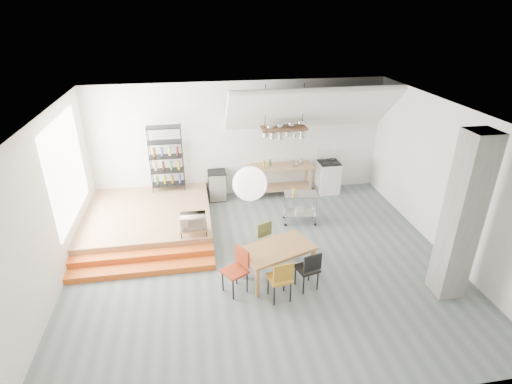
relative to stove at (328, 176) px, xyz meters
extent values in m
plane|color=slate|center=(-2.50, -3.16, -0.48)|extent=(8.00, 8.00, 0.00)
cube|color=silver|center=(-2.50, 0.34, 1.12)|extent=(8.00, 0.04, 3.20)
cube|color=silver|center=(-6.50, -3.16, 1.12)|extent=(0.04, 7.00, 3.20)
cube|color=silver|center=(1.50, -3.16, 1.12)|extent=(0.04, 7.00, 3.20)
cube|color=white|center=(-2.50, -3.16, 2.72)|extent=(8.00, 7.00, 0.02)
cube|color=white|center=(-0.70, -0.26, 2.07)|extent=(4.40, 1.44, 1.32)
cube|color=white|center=(-6.48, -1.66, 1.32)|extent=(0.02, 2.50, 2.20)
cube|color=#9F734F|center=(-5.00, -1.16, -0.28)|extent=(3.00, 3.00, 0.40)
cube|color=#CA5417|center=(-5.00, -3.11, -0.41)|extent=(3.00, 0.35, 0.13)
cube|color=#CA5417|center=(-5.00, -2.76, -0.35)|extent=(3.00, 0.35, 0.27)
cube|color=slate|center=(0.80, -4.66, 1.12)|extent=(0.50, 0.50, 3.20)
cube|color=#9F734F|center=(-1.40, -0.01, 0.40)|extent=(1.80, 0.60, 0.06)
cube|color=#9F734F|center=(-1.40, -0.01, -0.23)|extent=(1.70, 0.55, 0.04)
cube|color=#9F734F|center=(-0.58, 0.21, -0.05)|extent=(0.06, 0.06, 0.86)
cube|color=#9F734F|center=(-2.22, 0.21, -0.05)|extent=(0.06, 0.06, 0.86)
cube|color=#9F734F|center=(-0.58, -0.23, -0.05)|extent=(0.06, 0.06, 0.86)
cube|color=#9F734F|center=(-2.22, -0.23, -0.05)|extent=(0.06, 0.06, 0.86)
cube|color=white|center=(0.00, -0.01, -0.03)|extent=(0.60, 0.60, 0.90)
cube|color=black|center=(0.00, -0.01, 0.44)|extent=(0.58, 0.58, 0.03)
cube|color=white|center=(0.00, 0.27, 0.57)|extent=(0.60, 0.05, 0.25)
cylinder|color=black|center=(0.14, 0.13, 0.46)|extent=(0.18, 0.18, 0.02)
cylinder|color=black|center=(-0.14, 0.13, 0.46)|extent=(0.18, 0.18, 0.02)
cylinder|color=black|center=(0.14, -0.15, 0.46)|extent=(0.18, 0.18, 0.02)
cylinder|color=black|center=(-0.14, -0.15, 0.46)|extent=(0.18, 0.18, 0.02)
cube|color=#432C1B|center=(-1.40, -0.21, 1.57)|extent=(1.20, 0.50, 0.05)
cylinder|color=black|center=(-1.90, -0.21, 2.14)|extent=(0.02, 0.02, 1.15)
cylinder|color=black|center=(-0.90, -0.21, 2.14)|extent=(0.02, 0.02, 1.15)
cylinder|color=silver|center=(-1.90, -0.26, 1.43)|extent=(0.16, 0.16, 0.12)
cylinder|color=silver|center=(-1.70, -0.26, 1.41)|extent=(0.20, 0.20, 0.16)
cylinder|color=silver|center=(-1.50, -0.26, 1.39)|extent=(0.16, 0.16, 0.20)
cylinder|color=silver|center=(-1.30, -0.26, 1.43)|extent=(0.20, 0.20, 0.12)
cylinder|color=silver|center=(-1.10, -0.26, 1.41)|extent=(0.16, 0.16, 0.16)
cylinder|color=silver|center=(-0.90, -0.26, 1.39)|extent=(0.20, 0.20, 0.20)
cylinder|color=black|center=(-4.08, 0.22, 0.82)|extent=(0.02, 0.02, 1.80)
cylinder|color=black|center=(-4.92, 0.22, 0.82)|extent=(0.02, 0.02, 1.80)
cylinder|color=black|center=(-4.08, -0.14, 0.82)|extent=(0.02, 0.02, 1.80)
cylinder|color=black|center=(-4.92, -0.14, 0.82)|extent=(0.02, 0.02, 1.80)
cube|color=black|center=(-4.50, 0.04, 0.07)|extent=(0.88, 0.38, 0.02)
cube|color=black|center=(-4.50, 0.04, 0.47)|extent=(0.88, 0.38, 0.02)
cube|color=black|center=(-4.50, 0.04, 0.87)|extent=(0.88, 0.38, 0.02)
cube|color=black|center=(-4.50, 0.04, 1.27)|extent=(0.88, 0.38, 0.02)
cube|color=black|center=(-4.50, 0.04, 1.67)|extent=(0.88, 0.38, 0.03)
cylinder|color=#3A752F|center=(-4.50, 0.04, 0.21)|extent=(0.07, 0.07, 0.24)
cylinder|color=olive|center=(-4.50, 0.04, 0.61)|extent=(0.07, 0.07, 0.24)
cylinder|color=brown|center=(-4.50, 0.04, 1.01)|extent=(0.07, 0.07, 0.24)
cube|color=#9F734F|center=(-3.90, -2.41, 0.07)|extent=(0.60, 0.40, 0.03)
cylinder|color=black|center=(-3.63, -2.24, -0.01)|extent=(0.02, 0.02, 0.13)
cylinder|color=black|center=(-4.17, -2.24, -0.01)|extent=(0.02, 0.02, 0.13)
cylinder|color=black|center=(-3.63, -2.58, -0.01)|extent=(0.02, 0.02, 0.13)
cylinder|color=black|center=(-4.17, -2.58, -0.01)|extent=(0.02, 0.02, 0.13)
sphere|color=white|center=(-2.86, -3.89, 1.72)|extent=(0.60, 0.60, 0.60)
cube|color=olive|center=(-2.30, -3.68, 0.17)|extent=(1.63, 1.26, 0.05)
cube|color=olive|center=(-1.82, -3.13, -0.17)|extent=(0.08, 0.08, 0.63)
cube|color=olive|center=(-3.03, -3.59, -0.17)|extent=(0.08, 0.08, 0.63)
cube|color=olive|center=(-1.58, -3.77, -0.17)|extent=(0.08, 0.08, 0.63)
cube|color=olive|center=(-2.79, -4.23, -0.17)|extent=(0.08, 0.08, 0.63)
cube|color=#A6721C|center=(-2.39, -4.34, -0.03)|extent=(0.46, 0.46, 0.04)
cube|color=#A6721C|center=(-2.36, -4.51, 0.22)|extent=(0.38, 0.10, 0.35)
cylinder|color=black|center=(-2.52, -4.52, -0.26)|extent=(0.03, 0.03, 0.44)
cylinder|color=black|center=(-2.21, -4.47, -0.26)|extent=(0.03, 0.03, 0.44)
cylinder|color=black|center=(-2.57, -4.20, -0.26)|extent=(0.03, 0.03, 0.44)
cylinder|color=black|center=(-2.26, -4.15, -0.26)|extent=(0.03, 0.03, 0.44)
cube|color=black|center=(-1.80, -4.11, -0.04)|extent=(0.48, 0.48, 0.04)
cube|color=black|center=(-1.76, -4.28, 0.20)|extent=(0.37, 0.14, 0.34)
cylinder|color=black|center=(-1.91, -4.31, -0.27)|extent=(0.03, 0.03, 0.43)
cylinder|color=black|center=(-1.61, -4.22, -0.27)|extent=(0.03, 0.03, 0.43)
cylinder|color=black|center=(-1.99, -4.01, -0.27)|extent=(0.03, 0.03, 0.43)
cylinder|color=black|center=(-1.69, -3.92, -0.27)|extent=(0.03, 0.03, 0.43)
cube|color=brown|center=(-2.34, -3.07, -0.06)|extent=(0.50, 0.50, 0.04)
cube|color=brown|center=(-2.41, -2.92, 0.18)|extent=(0.34, 0.18, 0.33)
cylinder|color=black|center=(-2.26, -2.87, -0.27)|extent=(0.03, 0.03, 0.41)
cylinder|color=black|center=(-2.54, -3.00, -0.27)|extent=(0.03, 0.03, 0.41)
cylinder|color=black|center=(-2.14, -3.15, -0.27)|extent=(0.03, 0.03, 0.41)
cylinder|color=black|center=(-2.41, -3.27, -0.27)|extent=(0.03, 0.03, 0.41)
cube|color=#A33217|center=(-3.18, -4.01, -0.02)|extent=(0.57, 0.57, 0.04)
cube|color=#A33217|center=(-3.02, -3.92, 0.24)|extent=(0.24, 0.36, 0.36)
cylinder|color=black|center=(-2.96, -4.07, -0.25)|extent=(0.03, 0.03, 0.46)
cylinder|color=black|center=(-3.12, -3.78, -0.25)|extent=(0.03, 0.03, 0.46)
cylinder|color=black|center=(-3.24, -4.24, -0.25)|extent=(0.03, 0.03, 0.46)
cylinder|color=black|center=(-3.41, -3.95, -0.25)|extent=(0.03, 0.03, 0.46)
cube|color=silver|center=(-1.26, -1.62, 0.30)|extent=(0.85, 0.55, 0.04)
cube|color=silver|center=(-1.26, -1.62, -0.22)|extent=(0.85, 0.55, 0.03)
cylinder|color=silver|center=(-0.87, -1.48, -0.08)|extent=(0.03, 0.03, 0.76)
sphere|color=black|center=(-0.87, -1.48, -0.45)|extent=(0.07, 0.07, 0.07)
cylinder|color=silver|center=(-1.60, -1.37, -0.08)|extent=(0.03, 0.03, 0.76)
sphere|color=black|center=(-1.60, -1.37, -0.45)|extent=(0.07, 0.07, 0.07)
cylinder|color=silver|center=(-0.92, -1.87, -0.08)|extent=(0.03, 0.03, 0.76)
sphere|color=black|center=(-0.92, -1.87, -0.45)|extent=(0.07, 0.07, 0.07)
cylinder|color=silver|center=(-1.66, -1.76, -0.08)|extent=(0.03, 0.03, 0.76)
sphere|color=black|center=(-1.66, -1.76, -0.45)|extent=(0.07, 0.07, 0.07)
cube|color=black|center=(-3.20, 0.04, -0.07)|extent=(0.49, 0.49, 0.83)
imported|color=beige|center=(-3.90, -2.41, 0.24)|extent=(0.56, 0.39, 0.31)
imported|color=silver|center=(-1.04, -0.06, 0.46)|extent=(0.28, 0.28, 0.06)
camera|label=1|loc=(-3.79, -10.11, 4.57)|focal=28.00mm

